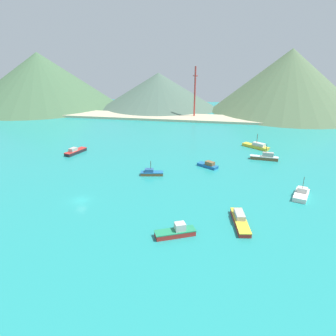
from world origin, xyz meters
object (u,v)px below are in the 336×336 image
fishing_boat_9 (176,232)px  fishing_boat_4 (240,220)px  fishing_boat_2 (265,157)px  fishing_boat_8 (208,165)px  fishing_boat_7 (75,151)px  radio_tower (195,92)px  fishing_boat_0 (301,194)px  fishing_boat_3 (151,173)px  fishing_boat_6 (256,146)px

fishing_boat_9 → fishing_boat_4: bearing=28.7°
fishing_boat_2 → fishing_boat_8: fishing_boat_2 is taller
fishing_boat_9 → fishing_boat_2: bearing=65.8°
fishing_boat_4 → fishing_boat_7: 70.14m
fishing_boat_4 → radio_tower: (-21.42, 111.85, 13.59)m
fishing_boat_2 → fishing_boat_7: (-68.35, -5.35, -0.18)m
fishing_boat_0 → fishing_boat_3: 42.33m
fishing_boat_3 → fishing_boat_0: bearing=-10.3°
fishing_boat_2 → fishing_boat_3: 41.32m
fishing_boat_0 → radio_tower: (-37.51, 95.73, 13.59)m
fishing_boat_0 → fishing_boat_4: (-16.09, -16.12, 0.00)m
fishing_boat_7 → fishing_boat_9: (45.15, -46.30, 0.07)m
fishing_boat_3 → radio_tower: (4.14, 88.12, 13.64)m
fishing_boat_2 → fishing_boat_6: 13.87m
fishing_boat_4 → fishing_boat_7: bearing=146.1°
fishing_boat_6 → fishing_boat_7: (-66.64, -19.11, -0.05)m
fishing_boat_2 → radio_tower: bearing=115.1°
fishing_boat_6 → radio_tower: size_ratio=0.36×
fishing_boat_0 → fishing_boat_3: size_ratio=1.15×
fishing_boat_0 → fishing_boat_2: fishing_boat_2 is taller
fishing_boat_4 → fishing_boat_8: 34.84m
fishing_boat_8 → fishing_boat_2: bearing=29.6°
fishing_boat_2 → radio_tower: (-31.57, 67.34, 13.38)m
fishing_boat_3 → fishing_boat_8: fishing_boat_3 is taller
fishing_boat_6 → fishing_boat_8: bearing=-125.2°
fishing_boat_0 → fishing_boat_6: size_ratio=0.80×
fishing_boat_6 → fishing_boat_8: (-17.32, -24.58, -0.12)m
fishing_boat_3 → fishing_boat_8: 19.43m
fishing_boat_4 → fishing_boat_0: bearing=45.0°
fishing_boat_7 → fishing_boat_3: bearing=-25.3°
fishing_boat_7 → fishing_boat_8: fishing_boat_7 is taller
fishing_boat_3 → fishing_boat_8: bearing=30.9°
fishing_boat_2 → fishing_boat_4: size_ratio=0.86×
fishing_boat_2 → radio_tower: size_ratio=0.34×
fishing_boat_3 → fishing_boat_4: bearing=-42.9°
fishing_boat_3 → fishing_boat_6: bearing=45.5°
fishing_boat_0 → fishing_boat_9: fishing_boat_0 is taller
fishing_boat_6 → fishing_boat_9: bearing=-108.2°
fishing_boat_0 → fishing_boat_8: fishing_boat_0 is taller
fishing_boat_9 → fishing_boat_6: bearing=71.8°
fishing_boat_0 → fishing_boat_7: size_ratio=0.84×
fishing_boat_2 → fishing_boat_4: 45.65m
fishing_boat_0 → fishing_boat_6: (-7.65, 42.15, 0.08)m
fishing_boat_6 → radio_tower: bearing=119.1°
fishing_boat_6 → fishing_boat_3: bearing=-134.5°
fishing_boat_0 → fishing_boat_2: 29.00m
fishing_boat_4 → fishing_boat_9: (-13.05, -7.14, 0.10)m
fishing_boat_3 → fishing_boat_6: 48.47m
radio_tower → fishing_boat_4: bearing=-79.2°
fishing_boat_8 → fishing_boat_9: size_ratio=0.85×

